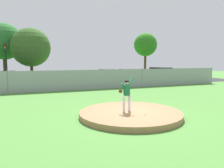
% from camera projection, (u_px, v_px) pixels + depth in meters
% --- Properties ---
extents(ground_plane, '(80.00, 80.00, 0.00)m').
position_uv_depth(ground_plane, '(95.00, 97.00, 15.89)').
color(ground_plane, '#4C8438').
extents(asphalt_strip, '(44.00, 7.00, 0.01)m').
position_uv_depth(asphalt_strip, '(73.00, 85.00, 23.77)').
color(asphalt_strip, '#2B2B2D').
rests_on(asphalt_strip, ground_plane).
extents(pitchers_mound, '(4.94, 4.94, 0.25)m').
position_uv_depth(pitchers_mound, '(130.00, 114.00, 10.32)').
color(pitchers_mound, '#99704C').
rests_on(pitchers_mound, ground_plane).
extents(pitcher_youth, '(0.80, 0.32, 1.61)m').
position_uv_depth(pitcher_youth, '(126.00, 92.00, 10.21)').
color(pitcher_youth, silver).
rests_on(pitcher_youth, pitchers_mound).
extents(baseball, '(0.07, 0.07, 0.07)m').
position_uv_depth(baseball, '(145.00, 114.00, 9.63)').
color(baseball, white).
rests_on(baseball, pitchers_mound).
extents(chainlink_fence, '(31.10, 0.07, 1.93)m').
position_uv_depth(chainlink_fence, '(82.00, 80.00, 19.50)').
color(chainlink_fence, gray).
rests_on(chainlink_fence, ground_plane).
extents(parked_car_champagne, '(1.82, 4.54, 1.60)m').
position_uv_depth(parked_car_champagne, '(129.00, 76.00, 26.50)').
color(parked_car_champagne, tan).
rests_on(parked_car_champagne, ground_plane).
extents(parked_car_teal, '(1.94, 4.32, 1.65)m').
position_uv_depth(parked_car_teal, '(109.00, 77.00, 25.14)').
color(parked_car_teal, '#146066').
rests_on(parked_car_teal, ground_plane).
extents(parked_car_navy, '(2.00, 4.37, 1.65)m').
position_uv_depth(parked_car_navy, '(5.00, 80.00, 21.04)').
color(parked_car_navy, '#161E4C').
rests_on(parked_car_navy, ground_plane).
extents(parked_car_burgundy, '(2.21, 4.92, 1.79)m').
position_uv_depth(parked_car_burgundy, '(161.00, 75.00, 27.72)').
color(parked_car_burgundy, maroon).
rests_on(parked_car_burgundy, ground_plane).
extents(traffic_cone_orange, '(0.40, 0.40, 0.55)m').
position_uv_depth(traffic_cone_orange, '(53.00, 86.00, 20.06)').
color(traffic_cone_orange, orange).
rests_on(traffic_cone_orange, asphalt_strip).
extents(traffic_light_near, '(0.28, 0.46, 4.66)m').
position_uv_depth(traffic_light_near, '(6.00, 56.00, 24.99)').
color(traffic_light_near, black).
rests_on(traffic_light_near, ground_plane).
extents(tree_leaning_west, '(5.02, 5.02, 7.81)m').
position_uv_depth(tree_leaning_west, '(4.00, 42.00, 29.31)').
color(tree_leaning_west, '#4C331E').
rests_on(tree_leaning_west, ground_plane).
extents(tree_broad_left, '(5.11, 5.11, 6.96)m').
position_uv_depth(tree_broad_left, '(31.00, 47.00, 28.11)').
color(tree_broad_left, '#4C331E').
rests_on(tree_broad_left, ground_plane).
extents(tree_slender_far, '(3.83, 3.83, 7.19)m').
position_uv_depth(tree_slender_far, '(145.00, 45.00, 35.34)').
color(tree_slender_far, '#4C331E').
rests_on(tree_slender_far, ground_plane).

